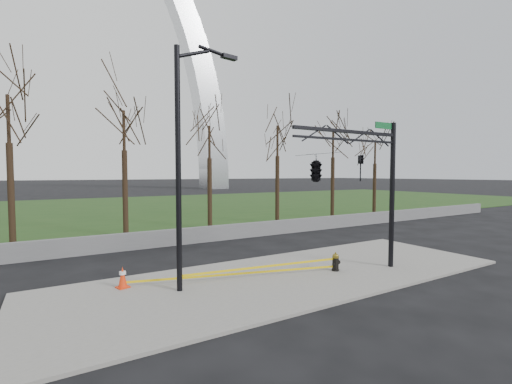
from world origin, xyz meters
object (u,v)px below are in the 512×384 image
fire_hydrant (336,262)px  street_light (184,150)px  traffic_cone (123,277)px  traffic_signal_mast (333,168)px

fire_hydrant → street_light: size_ratio=0.09×
traffic_cone → traffic_signal_mast: (6.79, -2.79, 3.69)m
traffic_cone → street_light: street_light is taller
fire_hydrant → traffic_signal_mast: size_ratio=0.12×
fire_hydrant → traffic_signal_mast: traffic_signal_mast is taller
street_light → traffic_signal_mast: street_light is taller
fire_hydrant → traffic_cone: fire_hydrant is taller
traffic_signal_mast → street_light: bearing=163.7°
traffic_cone → traffic_signal_mast: traffic_signal_mast is taller
street_light → traffic_signal_mast: size_ratio=1.37×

